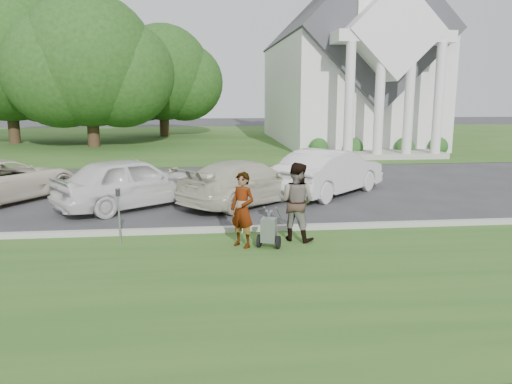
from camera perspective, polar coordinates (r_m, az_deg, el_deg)
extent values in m
plane|color=#333335|center=(12.10, -1.28, -5.30)|extent=(120.00, 120.00, 0.00)
cube|color=#28561D|center=(9.27, 0.34, -10.50)|extent=(80.00, 7.00, 0.01)
cube|color=#28561D|center=(38.72, -4.75, 6.07)|extent=(80.00, 30.00, 0.01)
cube|color=#9E9E93|center=(12.60, -1.50, -4.26)|extent=(80.00, 0.18, 0.15)
cube|color=white|center=(36.93, 9.67, 11.13)|extent=(9.00, 16.00, 7.00)
cube|color=#38383D|center=(37.11, 9.85, 16.54)|extent=(9.19, 17.00, 9.19)
cube|color=#9E9E93|center=(28.38, 14.49, 4.19)|extent=(6.20, 2.60, 0.30)
cylinder|color=white|center=(26.47, 10.61, 10.06)|extent=(0.50, 0.50, 6.00)
cylinder|color=white|center=(26.97, 13.92, 9.95)|extent=(0.50, 0.50, 6.00)
cylinder|color=white|center=(27.56, 17.09, 9.80)|extent=(0.50, 0.50, 6.00)
cylinder|color=white|center=(28.22, 20.12, 9.64)|extent=(0.50, 0.50, 6.00)
cube|color=white|center=(28.15, 15.27, 16.66)|extent=(6.20, 2.00, 0.60)
cube|color=white|center=(28.18, 15.30, 17.26)|extent=(5.09, 2.20, 5.09)
sphere|color=#1E4C19|center=(28.18, 7.17, 5.02)|extent=(1.10, 1.10, 1.10)
sphere|color=#1E4C19|center=(28.70, 11.07, 5.01)|extent=(1.10, 1.10, 1.10)
sphere|color=#1E4C19|center=(29.73, 16.62, 4.96)|extent=(1.10, 1.10, 1.10)
sphere|color=#1E4C19|center=(30.56, 20.10, 4.91)|extent=(1.10, 1.10, 1.10)
cylinder|color=#332316|center=(34.33, -18.15, 7.58)|extent=(0.76, 0.76, 3.20)
sphere|color=#204114|center=(34.35, -18.55, 14.09)|extent=(8.40, 8.40, 8.40)
sphere|color=#204114|center=(34.27, -15.19, 12.88)|extent=(6.89, 6.89, 6.89)
sphere|color=#204114|center=(34.41, -21.39, 12.85)|extent=(7.22, 7.22, 7.22)
cylinder|color=#332316|center=(38.84, -26.02, 7.66)|extent=(0.76, 0.76, 3.60)
sphere|color=#204114|center=(38.90, -26.58, 14.02)|extent=(9.20, 9.20, 9.20)
sphere|color=#204114|center=(38.49, -23.34, 12.94)|extent=(7.54, 7.54, 7.54)
cylinder|color=#332316|center=(41.71, -10.45, 8.35)|extent=(0.76, 0.76, 3.00)
sphere|color=#204114|center=(41.70, -10.63, 13.28)|extent=(7.60, 7.60, 7.60)
sphere|color=#204114|center=(41.89, -8.17, 12.30)|extent=(6.23, 6.23, 6.23)
sphere|color=#204114|center=(41.52, -12.77, 12.42)|extent=(6.54, 6.54, 6.54)
cylinder|color=black|center=(11.35, 0.39, -5.63)|extent=(0.17, 0.30, 0.30)
cylinder|color=black|center=(11.25, 2.56, -5.79)|extent=(0.17, 0.30, 0.30)
cylinder|color=#2D2D33|center=(11.30, 1.47, -5.71)|extent=(0.48, 0.21, 0.04)
cube|color=gray|center=(11.22, 1.48, -4.37)|extent=(0.40, 0.37, 0.55)
cone|color=gray|center=(11.13, 1.49, -2.56)|extent=(0.22, 0.22, 0.16)
cylinder|color=#2D2D33|center=(11.11, 1.49, -2.16)|extent=(0.04, 0.04, 0.06)
cylinder|color=gray|center=(11.64, 1.35, -2.54)|extent=(0.29, 0.70, 0.53)
cylinder|color=gray|center=(11.58, 2.70, -2.62)|extent=(0.29, 0.70, 0.53)
cylinder|color=gray|center=(11.90, 2.41, -1.00)|extent=(0.31, 0.14, 0.03)
imported|color=#999999|center=(11.20, -1.56, -2.13)|extent=(0.73, 0.72, 1.71)
imported|color=#999999|center=(11.74, 4.62, -1.17)|extent=(1.14, 1.08, 1.85)
cylinder|color=gray|center=(11.87, -15.35, -3.14)|extent=(0.04, 0.04, 1.15)
cube|color=#2D2D33|center=(11.73, -15.51, -0.05)|extent=(0.10, 0.07, 0.17)
cylinder|color=gray|center=(11.72, -15.53, 0.36)|extent=(0.09, 0.09, 0.03)
imported|color=beige|center=(18.02, -26.99, 1.23)|extent=(4.65, 5.47, 1.39)
imported|color=silver|center=(15.64, -14.06, 1.10)|extent=(4.83, 4.18, 1.57)
imported|color=beige|center=(15.69, -1.11, 1.13)|extent=(4.88, 4.60, 1.39)
imported|color=silver|center=(17.36, 8.45, 2.30)|extent=(4.60, 4.51, 1.57)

